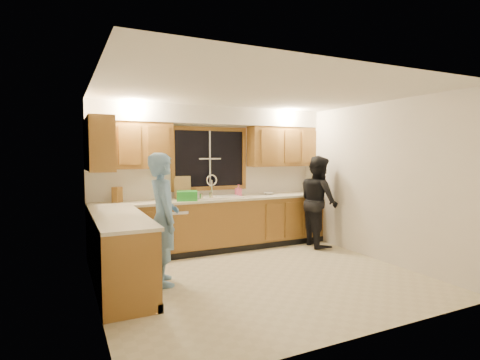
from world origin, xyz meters
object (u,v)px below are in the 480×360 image
man (163,219)px  soap_bottle (238,190)px  stove (127,266)px  bowl (268,193)px  knife_block (117,195)px  sink (216,201)px  woman (319,201)px  dish_crate (187,196)px  dishwasher (169,231)px

man → soap_bottle: size_ratio=8.18×
stove → bowl: size_ratio=4.58×
man → knife_block: man is taller
man → knife_block: 1.48m
sink → woman: bearing=-16.6°
dish_crate → soap_bottle: bearing=11.3°
bowl → dish_crate: bearing=-174.8°
sink → knife_block: 1.65m
woman → stove: bearing=120.9°
sink → dish_crate: size_ratio=2.59×
sink → bowl: sink is taller
sink → man: size_ratio=0.50×
man → bowl: bearing=-56.1°
stove → man: bearing=44.1°
dishwasher → man: size_ratio=0.48×
dish_crate → stove: bearing=-125.9°
man → woman: (3.06, 0.76, -0.03)m
stove → woman: size_ratio=0.54×
sink → man: bearing=-134.1°
knife_block → soap_bottle: (2.12, -0.02, -0.02)m
woman → soap_bottle: bearing=75.5°
stove → soap_bottle: (2.28, 1.93, 0.57)m
dishwasher → dish_crate: bearing=-17.5°
dish_crate → woman: bearing=-10.3°
dishwasher → stove: size_ratio=0.91×
soap_bottle → bowl: (0.60, -0.06, -0.08)m
sink → dishwasher: 0.96m
dishwasher → soap_bottle: size_ratio=3.93×
dish_crate → bowl: size_ratio=1.69×
sink → woman: woman is taller
stove → dishwasher: bearing=62.3°
sink → man: (-1.25, -1.30, -0.01)m
sink → soap_bottle: 0.52m
woman → dish_crate: size_ratio=4.99×
dishwasher → woman: bearing=-11.1°
sink → stove: size_ratio=0.96×
man → dish_crate: bearing=-26.3°
stove → knife_block: 2.04m
stove → soap_bottle: soap_bottle is taller
stove → bowl: bearing=32.9°
sink → man: man is taller
knife_block → soap_bottle: 2.12m
man → soap_bottle: 2.24m
sink → bowl: (1.08, 0.04, 0.08)m
man → bowl: (2.34, 1.34, 0.09)m
stove → woman: (3.61, 1.29, 0.38)m
soap_bottle → dishwasher: bearing=-175.1°
knife_block → soap_bottle: size_ratio=1.18×
dishwasher → dish_crate: size_ratio=2.47×
stove → dish_crate: (1.24, 1.72, 0.55)m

